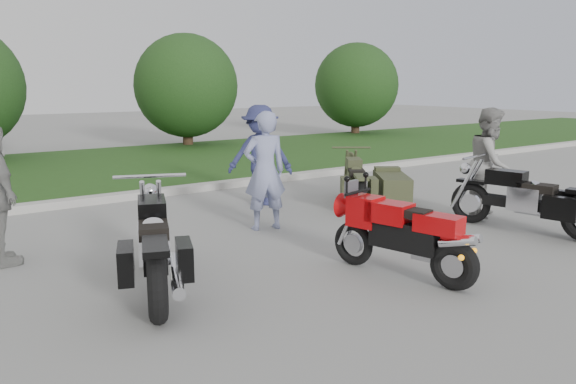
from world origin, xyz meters
TOP-DOWN VIEW (x-y plane):
  - ground at (0.00, 0.00)m, footprint 80.00×80.00m
  - curb at (0.00, 6.00)m, footprint 60.00×0.30m
  - grass_strip at (0.00, 10.15)m, footprint 60.00×8.00m
  - tree_mid_right at (4.00, 13.50)m, footprint 3.60×3.60m
  - tree_far_right at (12.00, 13.50)m, footprint 3.60×3.60m
  - sportbike_red at (0.19, -0.40)m, footprint 0.66×1.93m
  - cruiser_left at (-2.43, 0.84)m, footprint 1.06×2.45m
  - cruiser_right at (3.31, -0.13)m, footprint 0.77×2.44m
  - cruiser_sidecar at (2.73, 2.66)m, footprint 1.80×2.08m
  - person_stripe at (0.09, 2.48)m, footprint 0.78×0.61m
  - person_grey at (3.73, 0.95)m, footprint 1.14×1.04m
  - person_denim at (1.03, 4.08)m, footprint 1.38×1.35m

SIDE VIEW (x-z plane):
  - ground at x=0.00m, z-range 0.00..0.00m
  - grass_strip at x=0.00m, z-range 0.00..0.14m
  - curb at x=0.00m, z-range 0.00..0.15m
  - cruiser_sidecar at x=2.73m, z-range -0.03..0.84m
  - cruiser_right at x=3.31m, z-range 0.01..0.96m
  - cruiser_left at x=-2.43m, z-range 0.01..1.00m
  - sportbike_red at x=0.19m, z-range 0.08..1.01m
  - person_stripe at x=0.09m, z-range 0.00..1.88m
  - person_grey at x=3.73m, z-range 0.00..1.90m
  - person_denim at x=1.03m, z-range 0.00..1.90m
  - tree_mid_right at x=4.00m, z-range 0.19..4.19m
  - tree_far_right at x=12.00m, z-range 0.19..4.19m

